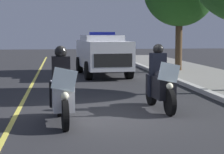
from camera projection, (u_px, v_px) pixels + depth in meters
The scene contains 5 objects.
ground_plane at pixel (113, 113), 9.86m from camera, with size 80.00×80.00×0.00m, color #28282B.
lane_stripe_center at pixel (15, 116), 9.55m from camera, with size 48.00×0.12×0.01m, color #E0D14C.
police_motorcycle_lead_left at pixel (62, 92), 8.76m from camera, with size 2.14×0.61×1.72m.
police_motorcycle_lead_right at pixel (160, 83), 10.24m from camera, with size 2.14×0.61×1.72m.
police_suv at pixel (102, 53), 18.56m from camera, with size 5.02×2.35×2.05m.
Camera 1 is at (9.61, -1.31, 2.00)m, focal length 63.20 mm.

